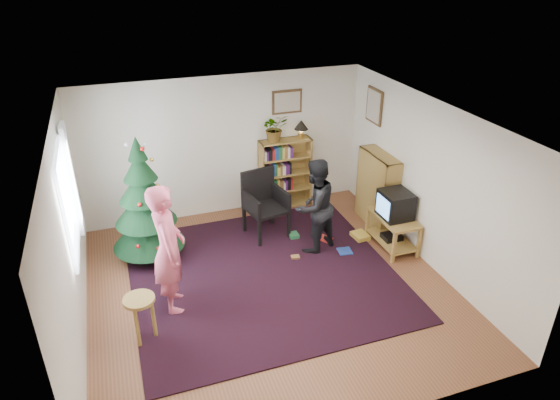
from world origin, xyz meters
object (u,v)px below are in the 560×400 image
object	(u,v)px
table_lamp	(301,126)
picture_right	(374,106)
armchair	(264,200)
person_by_chair	(315,206)
potted_plant	(275,128)
crt_tv	(395,205)
bookshelf_back	(285,173)
bookshelf_right	(377,189)
picture_back	(287,102)
stool	(140,308)
tv_stand	(393,229)
person_standing	(168,249)
christmas_tree	(145,209)

from	to	relation	value
table_lamp	picture_right	bearing A→B (deg)	-28.17
armchair	person_by_chair	size ratio (longest dim) A/B	0.72
potted_plant	crt_tv	bearing A→B (deg)	-55.37
bookshelf_back	potted_plant	size ratio (longest dim) A/B	2.65
bookshelf_right	table_lamp	xyz separation A→B (m)	(-0.97, 1.16, 0.86)
crt_tv	armchair	bearing A→B (deg)	148.06
bookshelf_back	crt_tv	size ratio (longest dim) A/B	2.66
picture_right	bookshelf_right	bearing A→B (deg)	-103.27
picture_right	armchair	size ratio (longest dim) A/B	0.54
picture_back	stool	xyz separation A→B (m)	(-2.96, -2.98, -1.46)
bookshelf_back	tv_stand	bearing A→B (deg)	-59.49
bookshelf_right	potted_plant	distance (m)	2.07
picture_back	armchair	xyz separation A→B (m)	(-0.75, -0.95, -1.34)
picture_back	bookshelf_back	bearing A→B (deg)	-119.56
picture_back	person_by_chair	bearing A→B (deg)	-95.35
picture_back	stool	world-z (taller)	picture_back
picture_back	picture_right	world-z (taller)	picture_right
potted_plant	person_by_chair	bearing A→B (deg)	-85.93
armchair	person_by_chair	distance (m)	1.00
picture_right	bookshelf_right	xyz separation A→B (m)	(-0.14, -0.57, -1.29)
person_standing	potted_plant	size ratio (longest dim) A/B	3.70
bookshelf_right	person_by_chair	xyz separation A→B (m)	(-1.35, -0.44, 0.11)
christmas_tree	person_by_chair	bearing A→B (deg)	-14.57
person_by_chair	picture_right	bearing A→B (deg)	-168.76
person_standing	table_lamp	size ratio (longest dim) A/B	5.42
bookshelf_right	crt_tv	distance (m)	0.80
picture_right	person_by_chair	xyz separation A→B (m)	(-1.49, -1.01, -1.17)
potted_plant	table_lamp	xyz separation A→B (m)	(0.50, 0.00, -0.02)
stool	person_standing	world-z (taller)	person_standing
picture_back	crt_tv	bearing A→B (deg)	-62.84
picture_right	person_by_chair	size ratio (longest dim) A/B	0.39
christmas_tree	bookshelf_right	size ratio (longest dim) A/B	1.54
bookshelf_right	crt_tv	size ratio (longest dim) A/B	2.66
crt_tv	christmas_tree	bearing A→B (deg)	165.08
tv_stand	table_lamp	bearing A→B (deg)	113.52
picture_right	christmas_tree	bearing A→B (deg)	-174.86
bookshelf_back	tv_stand	distance (m)	2.28
person_by_chair	potted_plant	distance (m)	1.78
picture_back	crt_tv	distance (m)	2.62
christmas_tree	person_standing	size ratio (longest dim) A/B	1.10
tv_stand	potted_plant	bearing A→B (deg)	124.69
tv_stand	crt_tv	world-z (taller)	crt_tv
table_lamp	christmas_tree	bearing A→B (deg)	-161.83
picture_right	armchair	world-z (taller)	picture_right
bookshelf_back	bookshelf_right	xyz separation A→B (m)	(1.27, -1.16, 0.00)
picture_back	armchair	distance (m)	1.81
bookshelf_back	person_standing	xyz separation A→B (m)	(-2.42, -2.30, 0.24)
armchair	crt_tv	bearing A→B (deg)	-43.27
bookshelf_back	stool	world-z (taller)	bookshelf_back
christmas_tree	person_by_chair	world-z (taller)	christmas_tree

